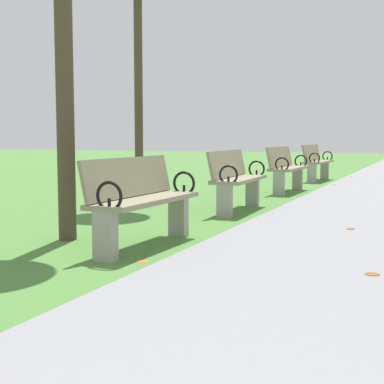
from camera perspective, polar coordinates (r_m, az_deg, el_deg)
The scene contains 5 objects.
park_bench_3 at distance 5.81m, azimuth -5.04°, elevation -0.68°, with size 0.52×1.61×0.90m.
park_bench_4 at distance 8.57m, azimuth 4.40°, elevation 1.34°, with size 0.53×1.62×0.90m.
park_bench_5 at distance 11.58m, azimuth 9.31°, elevation 2.37°, with size 0.50×1.61×0.90m.
park_bench_6 at distance 14.68m, azimuth 12.22°, elevation 2.98°, with size 0.52×1.61×0.90m.
scattered_leaves at distance 8.66m, azimuth 8.75°, elevation -1.82°, with size 3.98×20.25×0.02m.
Camera 1 is at (2.20, 1.24, 1.11)m, focal length 53.95 mm.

